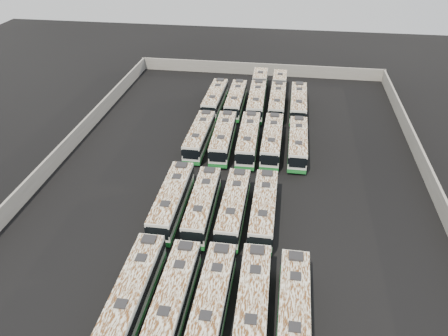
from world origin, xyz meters
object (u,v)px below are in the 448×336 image
at_px(bus_midback_center, 248,139).
at_px(bus_back_left, 236,100).
at_px(bus_midfront_center, 234,207).
at_px(bus_midfront_far_left, 172,200).
at_px(bus_back_far_left, 215,99).
at_px(bus_midfront_right, 264,209).
at_px(bus_front_center, 212,302).
at_px(bus_midback_far_right, 298,143).
at_px(bus_midback_left, 223,138).
at_px(bus_midback_right, 272,140).
at_px(bus_front_far_right, 294,312).
at_px(bus_front_right, 253,305).
at_px(bus_back_center, 258,94).
at_px(bus_midfront_left, 202,205).
at_px(bus_midback_far_left, 200,136).
at_px(bus_front_left, 173,298).
at_px(bus_back_far_right, 298,103).
at_px(bus_back_right, 278,95).
at_px(bus_front_far_left, 134,291).

distance_m(bus_midback_center, bus_back_left, 13.03).
bearing_deg(bus_midfront_center, bus_midfront_far_left, 178.97).
bearing_deg(bus_back_far_left, bus_midfront_right, -69.59).
xyz_separation_m(bus_front_center, bus_midback_far_right, (6.50, 27.22, -0.04)).
bearing_deg(bus_front_center, bus_back_left, 95.03).
xyz_separation_m(bus_midback_left, bus_midback_right, (6.40, 0.19, 0.01)).
distance_m(bus_front_far_right, bus_midback_right, 27.59).
relative_size(bus_front_right, bus_back_center, 0.65).
distance_m(bus_front_center, bus_midback_left, 27.37).
height_order(bus_midfront_left, bus_midfront_right, bus_midfront_right).
bearing_deg(bus_midback_far_right, bus_back_left, 127.65).
xyz_separation_m(bus_front_far_right, bus_back_far_left, (-12.79, 39.81, -0.03)).
bearing_deg(bus_midback_left, bus_front_far_right, -71.99).
bearing_deg(bus_front_center, bus_back_center, 90.47).
bearing_deg(bus_midfront_left, bus_midback_far_left, 101.48).
relative_size(bus_front_right, bus_midfront_far_left, 1.00).
distance_m(bus_front_far_right, bus_back_far_left, 41.81).
xyz_separation_m(bus_midfront_left, bus_midback_right, (6.32, 14.99, 0.04)).
xyz_separation_m(bus_midfront_center, bus_back_center, (-0.06, 30.23, 0.04)).
xyz_separation_m(bus_midback_center, bus_back_left, (-3.24, 12.62, -0.06)).
relative_size(bus_front_right, bus_midfront_left, 1.03).
xyz_separation_m(bus_front_left, bus_back_far_right, (9.61, 39.93, 0.03)).
bearing_deg(bus_midback_far_left, bus_midfront_far_left, -89.43).
relative_size(bus_midback_right, bus_back_right, 0.67).
height_order(bus_midback_center, bus_back_far_right, bus_midback_center).
bearing_deg(bus_midback_center, bus_back_far_right, 62.06).
height_order(bus_midfront_right, bus_midback_left, bus_midback_left).
relative_size(bus_front_right, bus_midback_center, 0.99).
relative_size(bus_front_far_right, bus_back_right, 0.66).
bearing_deg(bus_midfront_center, bus_midfront_left, -178.47).
bearing_deg(bus_back_left, bus_back_far_left, -179.65).
distance_m(bus_front_far_left, bus_midback_far_left, 27.11).
distance_m(bus_midfront_far_left, bus_midback_left, 14.93).
height_order(bus_front_far_left, bus_back_far_left, bus_front_far_left).
bearing_deg(bus_back_center, bus_midback_left, -103.01).
bearing_deg(bus_back_far_right, bus_midfront_center, -102.82).
bearing_deg(bus_front_far_right, bus_midfront_right, 104.33).
bearing_deg(bus_back_far_right, bus_midback_far_left, -135.24).
bearing_deg(bus_back_left, bus_midback_right, -63.23).
bearing_deg(bus_front_far_left, bus_midfront_right, 52.23).
relative_size(bus_back_left, bus_back_far_right, 0.98).
bearing_deg(bus_back_right, bus_front_left, -98.43).
bearing_deg(bus_front_left, bus_midback_far_left, 97.12).
distance_m(bus_front_center, bus_back_far_left, 40.29).
xyz_separation_m(bus_midback_center, bus_midback_far_right, (6.41, 0.03, -0.07)).
bearing_deg(bus_front_left, bus_front_far_right, 0.39).
height_order(bus_front_right, bus_midback_left, bus_front_right).
distance_m(bus_midback_center, bus_back_right, 15.95).
xyz_separation_m(bus_front_far_right, bus_back_left, (-9.52, 39.83, -0.03)).
bearing_deg(bus_back_right, bus_midback_left, -112.52).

